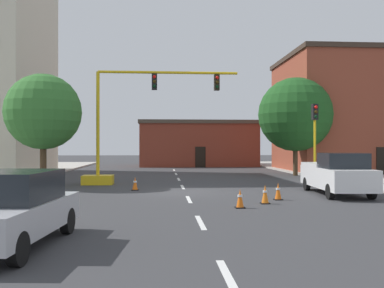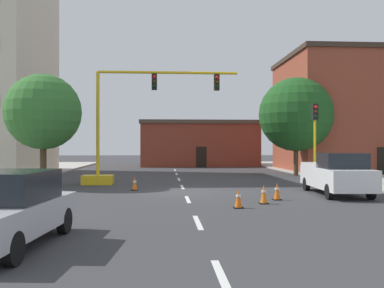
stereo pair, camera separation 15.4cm
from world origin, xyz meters
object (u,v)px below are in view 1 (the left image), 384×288
at_px(traffic_light_pole_right, 315,125).
at_px(traffic_cone_roadside_a, 240,199).
at_px(sedan_silver_near_left, 11,208).
at_px(pickup_truck_white, 337,174).
at_px(traffic_signal_gantry, 118,147).
at_px(tree_left_near, 43,112).
at_px(traffic_cone_roadside_b, 278,191).
at_px(traffic_cone_roadside_d, 265,194).
at_px(tree_right_mid, 295,115).
at_px(traffic_cone_roadside_c, 135,184).

distance_m(traffic_light_pole_right, traffic_cone_roadside_a, 11.43).
bearing_deg(sedan_silver_near_left, pickup_truck_white, 39.33).
bearing_deg(traffic_signal_gantry, tree_left_near, -162.01).
bearing_deg(sedan_silver_near_left, traffic_cone_roadside_a, 41.68).
bearing_deg(tree_left_near, sedan_silver_near_left, -77.52).
distance_m(traffic_cone_roadside_a, traffic_cone_roadside_b, 3.05).
xyz_separation_m(tree_left_near, traffic_cone_roadside_d, (10.78, -7.73, -3.84)).
distance_m(traffic_signal_gantry, traffic_light_pole_right, 11.82).
height_order(tree_right_mid, traffic_cone_roadside_c, tree_right_mid).
distance_m(traffic_signal_gantry, tree_left_near, 4.69).
bearing_deg(tree_left_near, pickup_truck_white, -18.09).
height_order(traffic_cone_roadside_a, traffic_cone_roadside_b, traffic_cone_roadside_b).
bearing_deg(traffic_cone_roadside_b, traffic_cone_roadside_c, 145.34).
relative_size(traffic_cone_roadside_a, traffic_cone_roadside_d, 0.92).
bearing_deg(traffic_light_pole_right, traffic_cone_roadside_a, -124.31).
relative_size(tree_left_near, tree_right_mid, 0.84).
relative_size(traffic_signal_gantry, pickup_truck_white, 1.69).
xyz_separation_m(traffic_light_pole_right, tree_right_mid, (1.24, 7.63, 1.20)).
xyz_separation_m(tree_left_near, pickup_truck_white, (14.93, -4.88, -3.25)).
height_order(tree_left_near, traffic_cone_roadside_b, tree_left_near).
bearing_deg(traffic_light_pole_right, pickup_truck_white, -99.13).
bearing_deg(traffic_light_pole_right, traffic_signal_gantry, 174.78).
relative_size(pickup_truck_white, sedan_silver_near_left, 1.19).
bearing_deg(traffic_cone_roadside_b, traffic_signal_gantry, 133.83).
height_order(traffic_light_pole_right, pickup_truck_white, traffic_light_pole_right).
relative_size(traffic_cone_roadside_a, traffic_cone_roadside_b, 0.96).
bearing_deg(traffic_cone_roadside_b, traffic_cone_roadside_a, -132.66).
height_order(traffic_cone_roadside_a, traffic_cone_roadside_d, traffic_cone_roadside_d).
bearing_deg(traffic_cone_roadside_b, traffic_cone_roadside_d, -126.49).
height_order(tree_left_near, sedan_silver_near_left, tree_left_near).
bearing_deg(tree_right_mid, traffic_cone_roadside_a, -113.99).
distance_m(tree_right_mid, traffic_cone_roadside_a, 18.79).
relative_size(pickup_truck_white, traffic_cone_roadside_a, 7.75).
height_order(traffic_signal_gantry, traffic_cone_roadside_c, traffic_signal_gantry).
bearing_deg(traffic_signal_gantry, pickup_truck_white, -29.65).
distance_m(tree_left_near, pickup_truck_white, 16.03).
height_order(traffic_signal_gantry, tree_right_mid, tree_right_mid).
bearing_deg(traffic_cone_roadside_a, sedan_silver_near_left, -138.32).
height_order(tree_left_near, tree_right_mid, tree_right_mid).
bearing_deg(pickup_truck_white, traffic_cone_roadside_c, 164.41).
bearing_deg(tree_left_near, tree_right_mid, 24.86).
distance_m(pickup_truck_white, traffic_cone_roadside_d, 5.07).
height_order(traffic_light_pole_right, sedan_silver_near_left, traffic_light_pole_right).
xyz_separation_m(traffic_light_pole_right, traffic_cone_roadside_d, (-4.97, -7.97, -3.15)).
relative_size(traffic_cone_roadside_c, traffic_cone_roadside_d, 0.91).
relative_size(traffic_signal_gantry, traffic_cone_roadside_c, 13.29).
relative_size(tree_left_near, traffic_cone_roadside_b, 8.60).
bearing_deg(pickup_truck_white, traffic_cone_roadside_a, -143.67).
xyz_separation_m(traffic_signal_gantry, traffic_cone_roadside_b, (7.58, -7.89, -1.90)).
bearing_deg(tree_right_mid, traffic_light_pole_right, -99.27).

